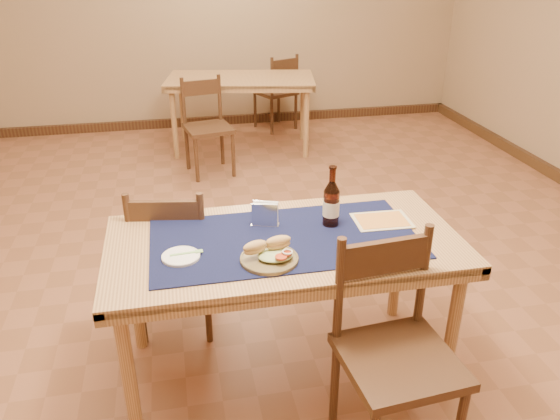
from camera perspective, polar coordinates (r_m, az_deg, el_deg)
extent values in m
cube|color=#8F593E|center=(3.55, -2.29, -7.65)|extent=(6.00, 7.00, 0.02)
cube|color=tan|center=(6.47, -8.03, 20.85)|extent=(6.00, 0.02, 2.80)
cylinder|color=tan|center=(2.42, -15.51, -16.51)|extent=(0.06, 0.06, 0.71)
cylinder|color=tan|center=(2.68, 17.54, -12.11)|extent=(0.06, 0.06, 0.71)
cylinder|color=tan|center=(2.93, -14.98, -8.12)|extent=(0.06, 0.06, 0.71)
cylinder|color=tan|center=(3.14, 12.19, -5.24)|extent=(0.06, 0.06, 0.71)
cube|color=tan|center=(2.49, 0.46, -3.47)|extent=(1.60, 0.80, 0.04)
cube|color=#0F133A|center=(2.48, 0.46, -3.01)|extent=(1.20, 0.60, 0.01)
cube|color=#442C18|center=(6.68, -7.28, 9.23)|extent=(6.00, 0.06, 0.10)
cylinder|color=tan|center=(5.56, -10.99, 8.81)|extent=(0.06, 0.06, 0.71)
cylinder|color=tan|center=(5.49, 2.75, 9.04)|extent=(0.06, 0.06, 0.71)
cylinder|color=tan|center=(6.11, -10.16, 10.41)|extent=(0.06, 0.06, 0.71)
cylinder|color=tan|center=(6.05, 2.40, 10.63)|extent=(0.06, 0.06, 0.71)
cube|color=tan|center=(5.67, -4.15, 13.46)|extent=(1.58, 0.99, 0.04)
cylinder|color=#442C18|center=(3.26, -6.99, -6.42)|extent=(0.04, 0.04, 0.44)
cylinder|color=#442C18|center=(3.31, -13.12, -6.39)|extent=(0.04, 0.04, 0.44)
cylinder|color=#442C18|center=(2.97, -7.56, -10.07)|extent=(0.04, 0.04, 0.44)
cylinder|color=#442C18|center=(3.02, -14.32, -9.95)|extent=(0.04, 0.04, 0.44)
cube|color=#442C18|center=(3.02, -10.84, -4.67)|extent=(0.48, 0.48, 0.04)
cube|color=#442C18|center=(2.69, -12.00, -0.40)|extent=(0.35, 0.09, 0.14)
cylinder|color=#442C18|center=(2.72, -8.12, -2.58)|extent=(0.04, 0.04, 0.45)
cylinder|color=#442C18|center=(2.78, -15.35, -2.61)|extent=(0.04, 0.04, 0.45)
cylinder|color=#442C18|center=(2.50, 5.74, -17.54)|extent=(0.04, 0.04, 0.47)
cylinder|color=#442C18|center=(2.64, 13.63, -15.55)|extent=(0.04, 0.04, 0.47)
cube|color=#442C18|center=(2.29, 12.35, -15.17)|extent=(0.48, 0.48, 0.04)
cube|color=#442C18|center=(2.22, 10.86, -4.84)|extent=(0.38, 0.06, 0.15)
cylinder|color=#442C18|center=(2.21, 6.19, -8.39)|extent=(0.04, 0.04, 0.48)
cylinder|color=#442C18|center=(2.37, 14.71, -6.70)|extent=(0.04, 0.04, 0.48)
cylinder|color=#442C18|center=(4.97, -8.72, 5.24)|extent=(0.03, 0.03, 0.43)
cylinder|color=#442C18|center=(5.06, -4.91, 5.82)|extent=(0.03, 0.03, 0.43)
cylinder|color=#442C18|center=(5.29, -9.69, 6.45)|extent=(0.03, 0.03, 0.43)
cylinder|color=#442C18|center=(5.37, -6.08, 6.98)|extent=(0.03, 0.03, 0.43)
cube|color=#442C18|center=(5.10, -7.49, 8.44)|extent=(0.48, 0.48, 0.04)
cube|color=#442C18|center=(5.19, -8.27, 12.54)|extent=(0.35, 0.10, 0.13)
cylinder|color=#442C18|center=(5.17, -10.08, 11.06)|extent=(0.03, 0.03, 0.44)
cylinder|color=#442C18|center=(5.26, -6.33, 11.54)|extent=(0.03, 0.03, 0.44)
cylinder|color=#442C18|center=(6.70, -0.14, 10.93)|extent=(0.03, 0.03, 0.43)
cylinder|color=#442C18|center=(6.51, -2.62, 10.47)|extent=(0.03, 0.03, 0.43)
cylinder|color=#442C18|center=(6.44, 1.66, 10.29)|extent=(0.03, 0.03, 0.43)
cylinder|color=#442C18|center=(6.24, -0.87, 9.80)|extent=(0.03, 0.03, 0.43)
cube|color=#442C18|center=(6.42, -0.50, 12.22)|extent=(0.53, 0.53, 0.04)
cube|color=#442C18|center=(6.20, 0.48, 14.87)|extent=(0.32, 0.17, 0.13)
cylinder|color=#442C18|center=(6.33, 1.76, 14.03)|extent=(0.03, 0.03, 0.44)
cylinder|color=#442C18|center=(6.13, -0.84, 13.65)|extent=(0.03, 0.03, 0.44)
cylinder|color=brown|center=(2.31, -1.13, -5.13)|extent=(0.25, 0.25, 0.01)
torus|color=brown|center=(2.30, -1.14, -5.03)|extent=(0.25, 0.25, 0.01)
ellipsoid|color=#BED492|center=(2.29, -0.49, -4.74)|extent=(0.15, 0.12, 0.03)
ellipsoid|color=tan|center=(2.28, -2.64, -3.96)|extent=(0.12, 0.08, 0.06)
ellipsoid|color=tan|center=(2.31, -0.18, -3.44)|extent=(0.12, 0.06, 0.06)
cylinder|color=#AD3417|center=(2.25, 0.11, -4.93)|extent=(0.05, 0.05, 0.01)
cylinder|color=#AD3417|center=(2.27, 0.71, -4.53)|extent=(0.05, 0.05, 0.01)
torus|color=silver|center=(2.26, 0.79, -4.39)|extent=(0.05, 0.05, 0.01)
cylinder|color=white|center=(2.36, -10.32, -4.80)|extent=(0.16, 0.16, 0.01)
torus|color=white|center=(2.36, -10.33, -4.71)|extent=(0.16, 0.16, 0.01)
cube|color=#87CB6F|center=(2.37, -10.15, -4.51)|extent=(0.11, 0.02, 0.00)
cube|color=#87CB6F|center=(2.37, -8.47, -4.28)|extent=(0.03, 0.03, 0.00)
cylinder|color=#44190C|center=(2.57, 5.35, 0.21)|extent=(0.08, 0.08, 0.17)
cone|color=#44190C|center=(2.53, 5.46, 2.43)|extent=(0.08, 0.08, 0.05)
cylinder|color=#44190C|center=(2.50, 5.51, 3.63)|extent=(0.03, 0.03, 0.07)
cylinder|color=#44190C|center=(2.49, 5.55, 4.45)|extent=(0.04, 0.04, 0.01)
cylinder|color=#F6E9C5|center=(2.57, 5.35, 0.21)|extent=(0.08, 0.08, 0.07)
cube|color=silver|center=(2.59, -1.56, -1.51)|extent=(0.14, 0.09, 0.00)
cube|color=silver|center=(2.55, -1.64, -0.56)|extent=(0.12, 0.04, 0.11)
cube|color=silver|center=(2.59, -1.51, -0.15)|extent=(0.12, 0.04, 0.11)
cube|color=white|center=(2.57, -1.58, -0.45)|extent=(0.12, 0.07, 0.10)
cube|color=teal|center=(2.55, -1.63, -0.41)|extent=(0.08, 0.03, 0.04)
cube|color=beige|center=(2.67, 10.60, -1.09)|extent=(0.28, 0.21, 0.00)
cube|color=orange|center=(2.67, 10.61, -1.03)|extent=(0.24, 0.17, 0.00)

